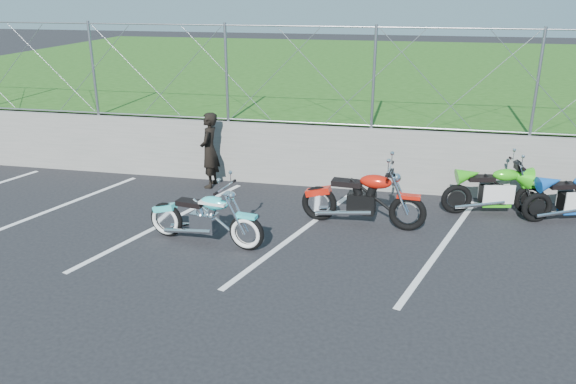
% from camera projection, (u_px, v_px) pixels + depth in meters
% --- Properties ---
extents(ground, '(90.00, 90.00, 0.00)m').
position_uv_depth(ground, '(287.00, 259.00, 8.69)').
color(ground, black).
rests_on(ground, ground).
extents(retaining_wall, '(30.00, 0.22, 1.30)m').
position_uv_depth(retaining_wall, '(321.00, 156.00, 11.68)').
color(retaining_wall, slate).
rests_on(retaining_wall, ground).
extents(grass_field, '(30.00, 20.00, 1.30)m').
position_uv_depth(grass_field, '(362.00, 82.00, 20.88)').
color(grass_field, '#204C14').
rests_on(grass_field, ground).
extents(chain_link_fence, '(28.00, 0.03, 2.00)m').
position_uv_depth(chain_link_fence, '(323.00, 76.00, 11.12)').
color(chain_link_fence, gray).
rests_on(chain_link_fence, retaining_wall).
extents(parking_lines, '(18.29, 4.31, 0.01)m').
position_uv_depth(parking_lines, '(369.00, 239.00, 9.38)').
color(parking_lines, silver).
rests_on(parking_lines, ground).
extents(cruiser_turquoise, '(2.07, 0.65, 1.03)m').
position_uv_depth(cruiser_turquoise, '(207.00, 220.00, 9.09)').
color(cruiser_turquoise, black).
rests_on(cruiser_turquoise, ground).
extents(naked_orange, '(2.20, 0.75, 1.10)m').
position_uv_depth(naked_orange, '(364.00, 200.00, 9.76)').
color(naked_orange, black).
rests_on(naked_orange, ground).
extents(sportbike_green, '(1.89, 0.67, 0.99)m').
position_uv_depth(sportbike_green, '(495.00, 192.00, 10.29)').
color(sportbike_green, black).
rests_on(sportbike_green, ground).
extents(sportbike_blue, '(1.82, 0.74, 0.97)m').
position_uv_depth(sportbike_blue, '(575.00, 199.00, 9.98)').
color(sportbike_blue, black).
rests_on(sportbike_blue, ground).
extents(person_standing, '(0.40, 0.59, 1.58)m').
position_uv_depth(person_standing, '(209.00, 150.00, 11.60)').
color(person_standing, black).
rests_on(person_standing, ground).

